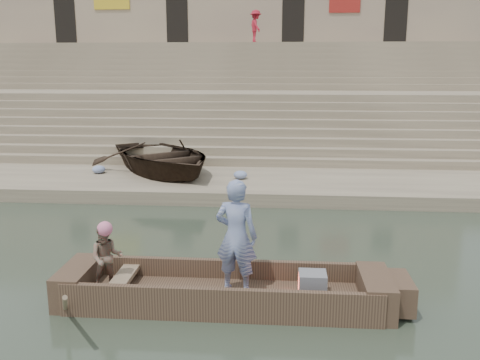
# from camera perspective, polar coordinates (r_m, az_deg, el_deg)

# --- Properties ---
(ground) EXTENTS (120.00, 120.00, 0.00)m
(ground) POSITION_cam_1_polar(r_m,az_deg,el_deg) (10.24, -22.06, -11.45)
(ground) COLOR #2A3628
(ground) RESTS_ON ground
(lower_landing) EXTENTS (32.00, 4.00, 0.40)m
(lower_landing) POSITION_cam_1_polar(r_m,az_deg,el_deg) (17.32, -10.38, -0.33)
(lower_landing) COLOR gray
(lower_landing) RESTS_ON ground
(mid_landing) EXTENTS (32.00, 3.00, 2.80)m
(mid_landing) POSITION_cam_1_polar(r_m,az_deg,el_deg) (24.36, -5.95, 6.37)
(mid_landing) COLOR gray
(mid_landing) RESTS_ON ground
(upper_landing) EXTENTS (32.00, 3.00, 5.20)m
(upper_landing) POSITION_cam_1_polar(r_m,az_deg,el_deg) (31.15, -3.63, 9.97)
(upper_landing) COLOR gray
(upper_landing) RESTS_ON ground
(ghat_steps) EXTENTS (32.00, 11.00, 5.20)m
(ghat_steps) POSITION_cam_1_polar(r_m,az_deg,el_deg) (25.97, -5.29, 7.65)
(ghat_steps) COLOR gray
(ghat_steps) RESTS_ON ground
(building_wall) EXTENTS (32.00, 5.07, 11.20)m
(building_wall) POSITION_cam_1_polar(r_m,az_deg,el_deg) (35.12, -2.73, 15.17)
(building_wall) COLOR tan
(building_wall) RESTS_ON ground
(main_rowboat) EXTENTS (5.00, 1.30, 0.22)m
(main_rowboat) POSITION_cam_1_polar(r_m,az_deg,el_deg) (9.09, -1.84, -12.83)
(main_rowboat) COLOR brown
(main_rowboat) RESTS_ON ground
(rowboat_trim) EXTENTS (6.04, 2.63, 1.82)m
(rowboat_trim) POSITION_cam_1_polar(r_m,az_deg,el_deg) (8.98, -0.52, -11.78)
(rowboat_trim) COLOR brown
(rowboat_trim) RESTS_ON ground
(standing_man) EXTENTS (0.80, 0.61, 1.96)m
(standing_man) POSITION_cam_1_polar(r_m,az_deg,el_deg) (8.71, -0.41, -6.21)
(standing_man) COLOR navy
(standing_man) RESTS_ON main_rowboat
(rowing_man) EXTENTS (0.65, 0.57, 1.15)m
(rowing_man) POSITION_cam_1_polar(r_m,az_deg,el_deg) (9.22, -14.48, -8.27)
(rowing_man) COLOR #2A8063
(rowing_man) RESTS_ON main_rowboat
(television) EXTENTS (0.46, 0.42, 0.40)m
(television) POSITION_cam_1_polar(r_m,az_deg,el_deg) (8.93, 7.90, -11.26)
(television) COLOR slate
(television) RESTS_ON main_rowboat
(beached_rowboat) EXTENTS (6.27, 6.59, 1.11)m
(beached_rowboat) POSITION_cam_1_polar(r_m,az_deg,el_deg) (17.80, -8.57, 2.56)
(beached_rowboat) COLOR #2D2116
(beached_rowboat) RESTS_ON lower_landing
(pedestrian) EXTENTS (0.98, 1.29, 1.77)m
(pedestrian) POSITION_cam_1_polar(r_m,az_deg,el_deg) (30.01, 1.74, 16.54)
(pedestrian) COLOR #A31B2A
(pedestrian) RESTS_ON upper_landing
(cloth_bundles) EXTENTS (5.31, 0.94, 0.26)m
(cloth_bundles) POSITION_cam_1_polar(r_m,az_deg,el_deg) (17.32, -7.96, 0.87)
(cloth_bundles) COLOR #3F5999
(cloth_bundles) RESTS_ON lower_landing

